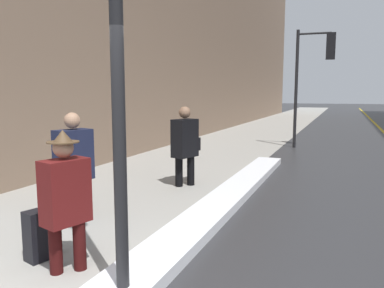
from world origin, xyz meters
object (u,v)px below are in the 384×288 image
object	(u,v)px
traffic_light_near	(316,63)
rolling_suitcase	(42,235)
pedestrian_in_fedora	(65,196)
pedestrian_nearside	(74,161)
lamp_post	(116,5)
pedestrian_trailing	(185,142)

from	to	relation	value
traffic_light_near	rolling_suitcase	distance (m)	11.32
traffic_light_near	pedestrian_in_fedora	world-z (taller)	traffic_light_near
traffic_light_near	pedestrian_nearside	world-z (taller)	traffic_light_near
pedestrian_in_fedora	rolling_suitcase	size ratio (longest dim) A/B	1.64
lamp_post	pedestrian_in_fedora	size ratio (longest dim) A/B	2.83
pedestrian_nearside	pedestrian_trailing	bearing A→B (deg)	179.96
lamp_post	traffic_light_near	world-z (taller)	lamp_post
pedestrian_in_fedora	rolling_suitcase	distance (m)	0.75
traffic_light_near	pedestrian_trailing	size ratio (longest dim) A/B	2.49
pedestrian_in_fedora	rolling_suitcase	xyz separation A→B (m)	(-0.50, 0.14, -0.55)
pedestrian_in_fedora	rolling_suitcase	bearing A→B (deg)	-89.64
pedestrian_in_fedora	pedestrian_trailing	bearing A→B (deg)	-159.03
traffic_light_near	rolling_suitcase	world-z (taller)	traffic_light_near
lamp_post	pedestrian_in_fedora	distance (m)	2.03
pedestrian_in_fedora	pedestrian_nearside	bearing A→B (deg)	-127.03
pedestrian_trailing	rolling_suitcase	world-z (taller)	pedestrian_trailing
rolling_suitcase	pedestrian_trailing	bearing A→B (deg)	-166.18
pedestrian_trailing	rolling_suitcase	bearing A→B (deg)	13.82
pedestrian_trailing	lamp_post	bearing A→B (deg)	31.84
pedestrian_nearside	pedestrian_trailing	world-z (taller)	pedestrian_trailing
lamp_post	pedestrian_nearside	xyz separation A→B (m)	(-1.95, 1.72, -1.75)
rolling_suitcase	traffic_light_near	bearing A→B (deg)	-175.41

